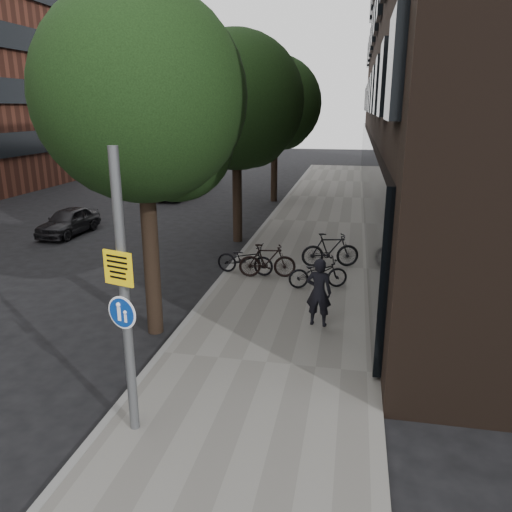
% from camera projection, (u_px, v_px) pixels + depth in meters
% --- Properties ---
extents(ground, '(120.00, 120.00, 0.00)m').
position_uv_depth(ground, '(208.00, 481.00, 7.05)').
color(ground, black).
rests_on(ground, ground).
extents(sidewalk, '(4.50, 60.00, 0.12)m').
position_uv_depth(sidewalk, '(301.00, 266.00, 16.39)').
color(sidewalk, slate).
rests_on(sidewalk, ground).
extents(curb_edge, '(0.15, 60.00, 0.13)m').
position_uv_depth(curb_edge, '(235.00, 262.00, 16.81)').
color(curb_edge, slate).
rests_on(curb_edge, ground).
extents(building_right_dark_brick, '(12.00, 40.00, 18.00)m').
position_uv_depth(building_right_dark_brick, '(507.00, 21.00, 23.60)').
color(building_right_dark_brick, black).
rests_on(building_right_dark_brick, ground).
extents(street_tree_near, '(4.40, 4.40, 7.50)m').
position_uv_depth(street_tree_near, '(148.00, 106.00, 10.43)').
color(street_tree_near, black).
rests_on(street_tree_near, ground).
extents(street_tree_mid, '(5.00, 5.00, 7.80)m').
position_uv_depth(street_tree_mid, '(239.00, 106.00, 18.42)').
color(street_tree_mid, black).
rests_on(street_tree_mid, ground).
extents(street_tree_far, '(5.00, 5.00, 7.80)m').
position_uv_depth(street_tree_far, '(277.00, 107.00, 26.88)').
color(street_tree_far, black).
rests_on(street_tree_far, ground).
extents(signpost, '(0.50, 0.17, 4.45)m').
position_uv_depth(signpost, '(125.00, 297.00, 7.40)').
color(signpost, '#595B5E').
rests_on(signpost, sidewalk).
extents(pedestrian, '(0.65, 0.47, 1.65)m').
position_uv_depth(pedestrian, '(319.00, 292.00, 11.61)').
color(pedestrian, black).
rests_on(pedestrian, sidewalk).
extents(parked_bike_facade_near, '(1.79, 1.06, 0.89)m').
position_uv_depth(parked_bike_facade_near, '(318.00, 273.00, 14.17)').
color(parked_bike_facade_near, black).
rests_on(parked_bike_facade_near, sidewalk).
extents(parked_bike_facade_far, '(1.92, 0.95, 1.11)m').
position_uv_depth(parked_bike_facade_far, '(330.00, 250.00, 16.02)').
color(parked_bike_facade_far, black).
rests_on(parked_bike_facade_far, sidewalk).
extents(parked_bike_curb_near, '(1.88, 0.86, 0.95)m').
position_uv_depth(parked_bike_curb_near, '(245.00, 259.00, 15.36)').
color(parked_bike_curb_near, black).
rests_on(parked_bike_curb_near, sidewalk).
extents(parked_bike_curb_far, '(1.78, 0.75, 1.04)m').
position_uv_depth(parked_bike_curb_far, '(267.00, 261.00, 15.04)').
color(parked_bike_curb_far, black).
rests_on(parked_bike_curb_far, sidewalk).
extents(parked_car_near, '(1.44, 3.33, 1.12)m').
position_uv_depth(parked_car_near, '(69.00, 221.00, 20.63)').
color(parked_car_near, black).
rests_on(parked_car_near, ground).
extents(parked_car_mid, '(1.49, 4.09, 1.34)m').
position_uv_depth(parked_car_mid, '(178.00, 186.00, 29.02)').
color(parked_car_mid, '#4D1916').
rests_on(parked_car_mid, ground).
extents(parked_car_far, '(1.99, 4.60, 1.32)m').
position_uv_depth(parked_car_far, '(195.00, 176.00, 33.71)').
color(parked_car_far, black).
rests_on(parked_car_far, ground).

